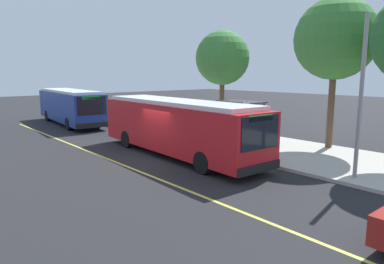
{
  "coord_description": "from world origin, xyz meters",
  "views": [
    {
      "loc": [
        14.22,
        -10.05,
        4.28
      ],
      "look_at": [
        1.18,
        1.1,
        1.39
      ],
      "focal_mm": 32.22,
      "sensor_mm": 36.0,
      "label": 1
    }
  ],
  "objects_px": {
    "transit_bus_main": "(177,125)",
    "waiting_bench": "(240,132)",
    "route_sign_post": "(246,120)",
    "transit_bus_second": "(70,105)",
    "pedestrian_commuter": "(192,126)"
  },
  "relations": [
    {
      "from": "transit_bus_second",
      "to": "transit_bus_main",
      "type": "bearing_deg",
      "value": -0.81
    },
    {
      "from": "pedestrian_commuter",
      "to": "transit_bus_second",
      "type": "bearing_deg",
      "value": -169.61
    },
    {
      "from": "transit_bus_second",
      "to": "pedestrian_commuter",
      "type": "xyz_separation_m",
      "value": [
        13.31,
        2.44,
        -0.5
      ]
    },
    {
      "from": "waiting_bench",
      "to": "pedestrian_commuter",
      "type": "bearing_deg",
      "value": -121.57
    },
    {
      "from": "transit_bus_main",
      "to": "transit_bus_second",
      "type": "bearing_deg",
      "value": 179.19
    },
    {
      "from": "transit_bus_main",
      "to": "waiting_bench",
      "type": "bearing_deg",
      "value": 92.58
    },
    {
      "from": "waiting_bench",
      "to": "pedestrian_commuter",
      "type": "relative_size",
      "value": 0.95
    },
    {
      "from": "route_sign_post",
      "to": "pedestrian_commuter",
      "type": "height_order",
      "value": "route_sign_post"
    },
    {
      "from": "waiting_bench",
      "to": "pedestrian_commuter",
      "type": "height_order",
      "value": "pedestrian_commuter"
    },
    {
      "from": "route_sign_post",
      "to": "transit_bus_second",
      "type": "bearing_deg",
      "value": -172.99
    },
    {
      "from": "transit_bus_main",
      "to": "waiting_bench",
      "type": "distance_m",
      "value": 5.41
    },
    {
      "from": "transit_bus_second",
      "to": "pedestrian_commuter",
      "type": "distance_m",
      "value": 13.54
    },
    {
      "from": "transit_bus_main",
      "to": "route_sign_post",
      "type": "xyz_separation_m",
      "value": [
        2.69,
        2.41,
        0.34
      ]
    },
    {
      "from": "transit_bus_main",
      "to": "pedestrian_commuter",
      "type": "relative_size",
      "value": 6.86
    },
    {
      "from": "pedestrian_commuter",
      "to": "waiting_bench",
      "type": "bearing_deg",
      "value": 58.43
    }
  ]
}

